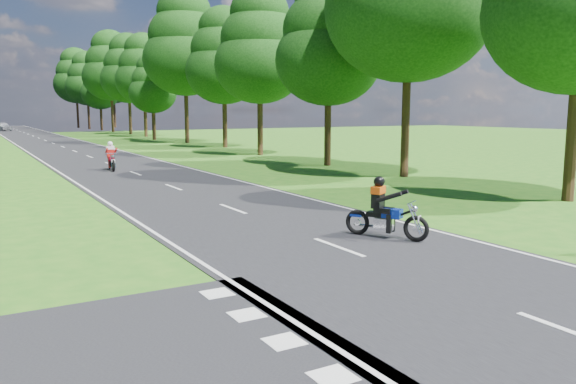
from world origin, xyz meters
TOP-DOWN VIEW (x-y plane):
  - ground at (0.00, 0.00)m, footprint 160.00×160.00m
  - main_road at (0.00, 50.00)m, footprint 7.00×140.00m
  - road_markings at (-0.14, 48.13)m, footprint 7.40×140.00m
  - treeline at (1.43, 60.06)m, footprint 40.00×115.35m
  - rider_near_blue at (1.60, 2.20)m, footprint 1.46×1.95m
  - rider_far_red at (-0.71, 22.15)m, footprint 0.80×1.91m
  - distant_car at (-2.11, 89.20)m, footprint 2.63×4.25m

SIDE VIEW (x-z plane):
  - ground at x=0.00m, z-range 0.00..0.00m
  - main_road at x=0.00m, z-range 0.00..0.02m
  - road_markings at x=-0.14m, z-range 0.02..0.03m
  - distant_car at x=-2.11m, z-range 0.02..1.37m
  - rider_far_red at x=-0.71m, z-range 0.02..1.57m
  - rider_near_blue at x=1.60m, z-range 0.02..1.59m
  - treeline at x=1.43m, z-range 0.86..15.65m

